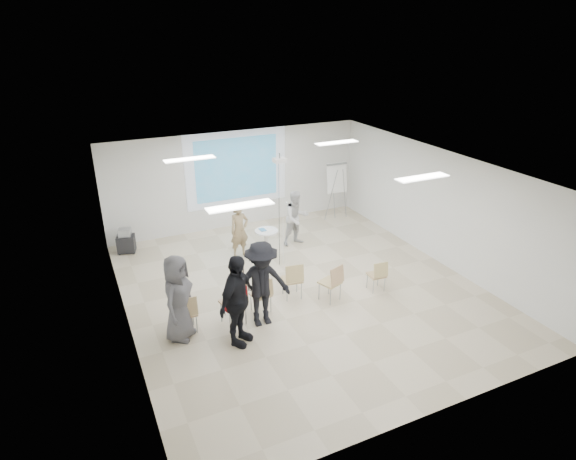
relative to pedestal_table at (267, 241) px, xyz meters
name	(u,v)px	position (x,y,z in m)	size (l,w,h in m)	color
floor	(302,291)	(0.06, -2.05, -0.49)	(8.00, 9.00, 0.10)	beige
ceiling	(304,167)	(0.06, -2.05, 2.61)	(8.00, 9.00, 0.10)	white
wall_back	(237,179)	(0.06, 2.50, 1.06)	(8.00, 0.10, 3.00)	silver
wall_left	(119,267)	(-3.99, -2.05, 1.06)	(0.10, 9.00, 3.00)	silver
wall_right	(441,206)	(4.11, -2.05, 1.06)	(0.10, 9.00, 3.00)	silver
projection_halo	(237,169)	(0.06, 2.43, 1.41)	(3.20, 0.01, 2.30)	silver
projection_image	(237,169)	(0.06, 2.42, 1.41)	(2.60, 0.01, 1.90)	teal
pedestal_table	(267,241)	(0.00, 0.00, 0.00)	(0.66, 0.66, 0.79)	white
player_left	(239,227)	(-0.67, 0.28, 0.44)	(0.64, 0.43, 1.75)	#98825D
player_right	(296,215)	(1.08, 0.37, 0.45)	(0.86, 0.69, 1.78)	silver
controller_left	(242,213)	(-0.49, 0.53, 0.71)	(0.04, 0.13, 0.04)	white
controller_right	(287,203)	(0.90, 0.62, 0.76)	(0.04, 0.13, 0.04)	silver
chair_far_left	(187,311)	(-2.86, -2.63, 0.08)	(0.42, 0.45, 0.88)	tan
chair_left_mid	(235,301)	(-1.87, -2.77, 0.16)	(0.55, 0.58, 1.00)	tan
chair_left_inner	(262,293)	(-1.18, -2.58, 0.06)	(0.46, 0.48, 0.84)	tan
chair_center	(293,278)	(-0.31, -2.32, 0.10)	(0.49, 0.52, 0.91)	tan
chair_right_inner	(333,280)	(0.46, -2.81, 0.10)	(0.56, 0.58, 0.91)	tan
chair_right_far	(378,273)	(1.66, -2.87, 0.04)	(0.40, 0.43, 0.80)	tan
red_jacket	(236,299)	(-1.89, -2.91, 0.28)	(0.49, 0.11, 0.47)	#A7141A
laptop	(260,293)	(-1.19, -2.49, 0.02)	(0.31, 0.23, 0.02)	black
audience_left	(237,295)	(-2.02, -3.39, 0.67)	(1.28, 0.77, 2.21)	black
audience_mid	(262,279)	(-1.34, -2.96, 0.64)	(1.39, 0.76, 2.15)	black
audience_outer	(177,293)	(-3.02, -2.70, 0.58)	(1.00, 0.66, 2.04)	#5B5A60
flipchart_easel	(337,178)	(3.10, 1.59, 0.94)	(0.81, 0.61, 1.87)	#919399
av_cart	(126,242)	(-3.46, 1.86, -0.11)	(0.55, 0.49, 0.71)	black
ceiling_projector	(280,166)	(0.16, -0.56, 2.25)	(0.30, 0.25, 3.00)	white
fluor_panel_nw	(190,159)	(-1.94, -0.05, 2.53)	(1.20, 0.30, 0.02)	white
fluor_panel_ne	(337,143)	(2.06, -0.05, 2.53)	(1.20, 0.30, 0.02)	white
fluor_panel_sw	(240,206)	(-1.94, -3.55, 2.53)	(1.20, 0.30, 0.02)	white
fluor_panel_se	(422,177)	(2.06, -3.55, 2.53)	(1.20, 0.30, 0.02)	white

